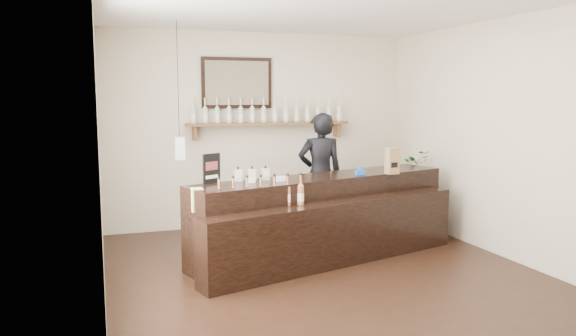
# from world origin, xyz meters

# --- Properties ---
(ground) EXTENTS (5.00, 5.00, 0.00)m
(ground) POSITION_xyz_m (0.00, 0.00, 0.00)
(ground) COLOR black
(ground) RESTS_ON ground
(room_shell) EXTENTS (5.00, 5.00, 5.00)m
(room_shell) POSITION_xyz_m (0.00, 0.00, 1.70)
(room_shell) COLOR beige
(room_shell) RESTS_ON ground
(back_wall_decor) EXTENTS (2.66, 0.96, 1.69)m
(back_wall_decor) POSITION_xyz_m (-0.14, 2.37, 1.75)
(back_wall_decor) COLOR brown
(back_wall_decor) RESTS_ON ground
(counter) EXTENTS (3.44, 1.82, 1.11)m
(counter) POSITION_xyz_m (0.26, 0.57, 0.45)
(counter) COLOR black
(counter) RESTS_ON ground
(promo_sign) EXTENTS (0.21, 0.13, 0.32)m
(promo_sign) POSITION_xyz_m (-1.09, 0.60, 1.11)
(promo_sign) COLOR black
(promo_sign) RESTS_ON counter
(paper_bag) EXTENTS (0.16, 0.12, 0.32)m
(paper_bag) POSITION_xyz_m (1.14, 0.61, 1.11)
(paper_bag) COLOR #9C744B
(paper_bag) RESTS_ON counter
(tape_dispenser) EXTENTS (0.12, 0.06, 0.10)m
(tape_dispenser) POSITION_xyz_m (0.73, 0.65, 0.99)
(tape_dispenser) COLOR blue
(tape_dispenser) RESTS_ON counter
(side_cabinet) EXTENTS (0.40, 0.53, 0.73)m
(side_cabinet) POSITION_xyz_m (2.00, 1.49, 0.37)
(side_cabinet) COLOR brown
(side_cabinet) RESTS_ON ground
(potted_plant) EXTENTS (0.38, 0.34, 0.40)m
(potted_plant) POSITION_xyz_m (2.00, 1.49, 0.93)
(potted_plant) COLOR #245B26
(potted_plant) RESTS_ON side_cabinet
(shopkeeper) EXTENTS (0.74, 0.53, 1.89)m
(shopkeeper) POSITION_xyz_m (0.57, 1.55, 0.95)
(shopkeeper) COLOR black
(shopkeeper) RESTS_ON ground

